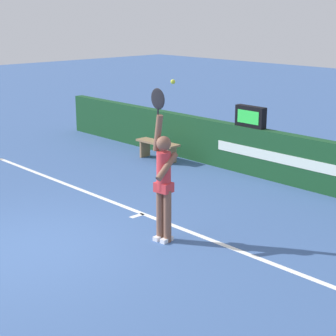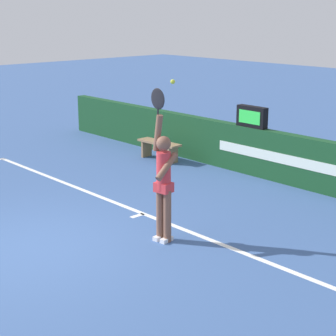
{
  "view_description": "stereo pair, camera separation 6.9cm",
  "coord_description": "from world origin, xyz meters",
  "views": [
    {
      "loc": [
        7.69,
        -4.22,
        3.69
      ],
      "look_at": [
        1.12,
        1.93,
        1.2
      ],
      "focal_mm": 60.84,
      "sensor_mm": 36.0,
      "label": 1
    },
    {
      "loc": [
        7.74,
        -4.17,
        3.69
      ],
      "look_at": [
        1.12,
        1.93,
        1.2
      ],
      "focal_mm": 60.84,
      "sensor_mm": 36.0,
      "label": 2
    }
  ],
  "objects": [
    {
      "name": "back_wall",
      "position": [
        0.0,
        5.96,
        0.56
      ],
      "size": [
        14.63,
        0.26,
        1.11
      ],
      "color": "#154322",
      "rests_on": "ground"
    },
    {
      "name": "speed_display",
      "position": [
        -0.41,
        5.95,
        1.35
      ],
      "size": [
        0.78,
        0.19,
        0.48
      ],
      "color": "black",
      "rests_on": "back_wall"
    },
    {
      "name": "courtside_bench_near",
      "position": [
        -2.8,
        5.24,
        0.36
      ],
      "size": [
        1.29,
        0.4,
        0.48
      ],
      "color": "#95734F",
      "rests_on": "ground"
    },
    {
      "name": "tennis_ball",
      "position": [
        1.41,
        1.76,
        2.65
      ],
      "size": [
        0.07,
        0.07,
        0.07
      ],
      "color": "#CEDF37"
    },
    {
      "name": "ground_plane",
      "position": [
        0.0,
        0.0,
        0.0
      ],
      "size": [
        60.0,
        60.0,
        0.0
      ],
      "primitive_type": "plane",
      "color": "#3B5B93"
    },
    {
      "name": "tennis_player",
      "position": [
        1.2,
        1.75,
        1.06
      ],
      "size": [
        0.48,
        0.49,
        2.55
      ],
      "color": "brown",
      "rests_on": "ground"
    },
    {
      "name": "court_lines",
      "position": [
        0.0,
        -0.53,
        0.0
      ],
      "size": [
        11.36,
        5.87,
        0.0
      ],
      "color": "white",
      "rests_on": "ground"
    }
  ]
}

